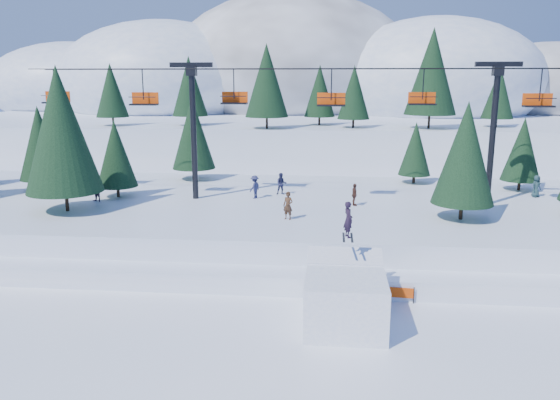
# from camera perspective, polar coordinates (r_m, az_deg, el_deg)

# --- Properties ---
(ground) EXTENTS (160.00, 160.00, 0.00)m
(ground) POSITION_cam_1_polar(r_m,az_deg,el_deg) (25.50, 1.60, -14.55)
(ground) COLOR white
(ground) RESTS_ON ground
(mid_shelf) EXTENTS (70.00, 22.00, 2.50)m
(mid_shelf) POSITION_cam_1_polar(r_m,az_deg,el_deg) (41.98, 3.28, -1.74)
(mid_shelf) COLOR white
(mid_shelf) RESTS_ON ground
(berm) EXTENTS (70.00, 6.00, 1.10)m
(berm) POSITION_cam_1_polar(r_m,az_deg,el_deg) (32.62, 2.57, -7.27)
(berm) COLOR white
(berm) RESTS_ON ground
(mountain_ridge) EXTENTS (119.00, 60.68, 26.46)m
(mountain_ridge) POSITION_cam_1_polar(r_m,az_deg,el_deg) (96.24, 1.58, 11.42)
(mountain_ridge) COLOR white
(mountain_ridge) RESTS_ON ground
(jump_kicker) EXTENTS (3.79, 5.17, 5.73)m
(jump_kicker) POSITION_cam_1_polar(r_m,az_deg,el_deg) (26.82, 6.81, -9.92)
(jump_kicker) COLOR white
(jump_kicker) RESTS_ON ground
(chairlift) EXTENTS (46.33, 3.21, 10.28)m
(chairlift) POSITION_cam_1_polar(r_m,az_deg,el_deg) (40.76, 4.55, 9.32)
(chairlift) COLOR black
(chairlift) RESTS_ON mid_shelf
(conifer_stand) EXTENTS (61.21, 17.46, 10.04)m
(conifer_stand) POSITION_cam_1_polar(r_m,az_deg,el_deg) (40.85, 3.25, 6.12)
(conifer_stand) COLOR black
(conifer_stand) RESTS_ON mid_shelf
(distant_skiers) EXTENTS (34.67, 9.57, 1.86)m
(distant_skiers) POSITION_cam_1_polar(r_m,az_deg,el_deg) (41.58, 1.19, 1.15)
(distant_skiers) COLOR #2A2D51
(distant_skiers) RESTS_ON mid_shelf
(banner_near) EXTENTS (2.85, 0.29, 0.90)m
(banner_near) POSITION_cam_1_polar(r_m,az_deg,el_deg) (29.92, 11.10, -9.41)
(banner_near) COLOR black
(banner_near) RESTS_ON ground
(banner_far) EXTENTS (2.61, 1.21, 0.90)m
(banner_far) POSITION_cam_1_polar(r_m,az_deg,el_deg) (32.02, 21.43, -8.58)
(banner_far) COLOR black
(banner_far) RESTS_ON ground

